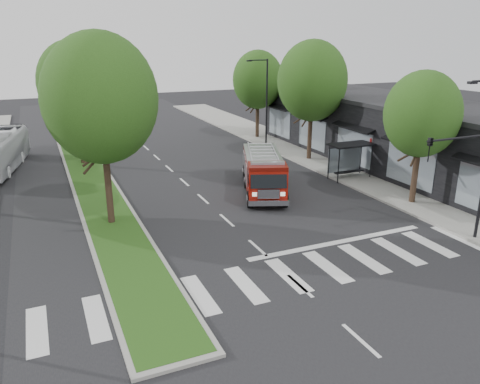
% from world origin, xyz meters
% --- Properties ---
extents(ground, '(140.00, 140.00, 0.00)m').
position_xyz_m(ground, '(0.00, 0.00, 0.00)').
color(ground, black).
rests_on(ground, ground).
extents(sidewalk_right, '(5.00, 80.00, 0.15)m').
position_xyz_m(sidewalk_right, '(12.50, 10.00, 0.07)').
color(sidewalk_right, gray).
rests_on(sidewalk_right, ground).
extents(median, '(3.00, 50.00, 0.15)m').
position_xyz_m(median, '(-6.00, 18.00, 0.08)').
color(median, gray).
rests_on(median, ground).
extents(storefront_row, '(8.00, 30.00, 5.00)m').
position_xyz_m(storefront_row, '(17.00, 10.00, 2.50)').
color(storefront_row, black).
rests_on(storefront_row, ground).
extents(bus_shelter, '(3.20, 1.60, 2.61)m').
position_xyz_m(bus_shelter, '(11.20, 8.15, 2.04)').
color(bus_shelter, black).
rests_on(bus_shelter, ground).
extents(tree_right_near, '(4.40, 4.40, 8.05)m').
position_xyz_m(tree_right_near, '(11.50, 2.00, 5.51)').
color(tree_right_near, black).
rests_on(tree_right_near, ground).
extents(tree_right_mid, '(5.60, 5.60, 9.72)m').
position_xyz_m(tree_right_mid, '(11.50, 14.00, 6.49)').
color(tree_right_mid, black).
rests_on(tree_right_mid, ground).
extents(tree_right_far, '(5.00, 5.00, 8.73)m').
position_xyz_m(tree_right_far, '(11.50, 24.00, 5.84)').
color(tree_right_far, black).
rests_on(tree_right_far, ground).
extents(tree_median_near, '(5.80, 5.80, 10.16)m').
position_xyz_m(tree_median_near, '(-6.00, 6.00, 6.81)').
color(tree_median_near, black).
rests_on(tree_median_near, ground).
extents(tree_median_far, '(5.60, 5.60, 9.72)m').
position_xyz_m(tree_median_far, '(-6.00, 20.00, 6.49)').
color(tree_median_far, black).
rests_on(tree_median_far, ground).
extents(streetlight_right_near, '(4.08, 0.22, 8.00)m').
position_xyz_m(streetlight_right_near, '(9.61, -3.50, 4.67)').
color(streetlight_right_near, black).
rests_on(streetlight_right_near, ground).
extents(streetlight_right_far, '(2.11, 0.20, 8.00)m').
position_xyz_m(streetlight_right_far, '(10.35, 20.00, 4.48)').
color(streetlight_right_far, black).
rests_on(streetlight_right_far, ground).
extents(fire_engine, '(5.10, 8.23, 2.75)m').
position_xyz_m(fire_engine, '(4.20, 7.90, 1.32)').
color(fire_engine, '#540A04').
rests_on(fire_engine, ground).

